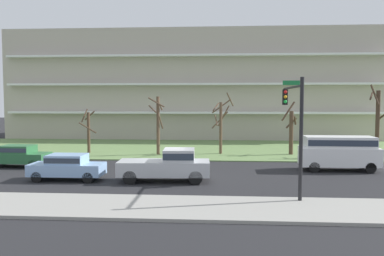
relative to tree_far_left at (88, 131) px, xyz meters
name	(u,v)px	position (x,y,z in m)	size (l,w,h in m)	color
ground	(166,175)	(8.34, -9.79, -2.08)	(160.00, 160.00, 0.00)	#232326
sidewalk_curb_near	(142,207)	(8.34, -17.79, -2.01)	(80.00, 4.00, 0.15)	#99968E
grass_lawn_strip	(185,148)	(8.34, 4.21, -2.04)	(80.00, 16.00, 0.08)	#66844C
apartment_building	(194,86)	(8.34, 17.51, 4.59)	(45.79, 11.55, 13.35)	#B2A899
tree_far_left	(88,131)	(0.00, 0.00, 0.00)	(1.53, 1.54, 4.04)	#4C3828
tree_left	(158,123)	(6.41, -0.62, 0.73)	(1.55, 1.09, 5.14)	brown
tree_center	(221,123)	(11.90, 0.49, 0.72)	(2.00, 2.10, 5.48)	brown
tree_right	(291,130)	(18.01, 0.33, 0.11)	(1.39, 1.32, 4.71)	#4C3828
tree_far_right	(377,121)	(25.01, -0.47, 0.99)	(1.49, 1.46, 6.14)	#423023
sedan_blue_near_left	(67,166)	(2.59, -11.79, -1.21)	(4.41, 1.82, 1.57)	#8CB2E0
sedan_green_center_left	(18,155)	(-2.80, -7.29, -1.21)	(4.47, 1.97, 1.57)	#2D6B3D
pickup_silver_center_right	(168,165)	(8.74, -11.78, -1.07)	(5.49, 2.26, 1.95)	#B7BABF
van_white_near_right	(339,150)	(19.94, -7.29, -0.69)	(5.23, 2.07, 2.36)	white
traffic_signal_mast	(294,115)	(15.58, -14.55, 1.98)	(0.90, 5.30, 5.91)	black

